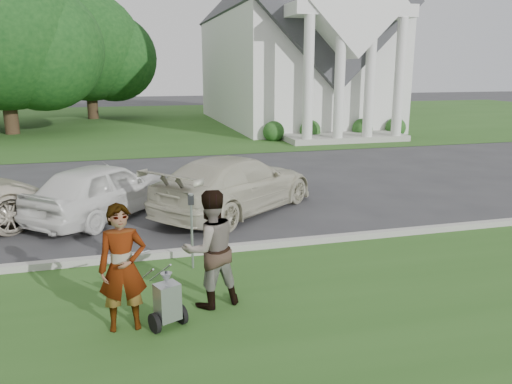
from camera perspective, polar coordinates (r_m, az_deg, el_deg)
name	(u,v)px	position (r m, az deg, el deg)	size (l,w,h in m)	color
ground	(239,261)	(9.69, -1.97, -7.93)	(120.00, 120.00, 0.00)	#333335
grass_strip	(289,341)	(7.09, 3.78, -16.63)	(80.00, 7.00, 0.01)	#2B541D
church_lawn	(151,121)	(36.01, -11.87, 7.91)	(80.00, 30.00, 0.01)	#2B541D
curb	(233,248)	(10.17, -2.68, -6.42)	(80.00, 0.18, 0.15)	#9E9E93
church	(293,31)	(33.81, 4.21, 17.86)	(9.19, 19.00, 24.10)	white
tree_left	(2,40)	(31.37, -27.07, 15.23)	(10.63, 8.40, 9.71)	#332316
tree_back	(88,52)	(38.82, -18.63, 14.90)	(9.61, 7.60, 8.89)	#332316
striping_cart	(167,303)	(7.33, -10.12, -12.34)	(0.75, 1.06, 0.91)	black
person_left	(123,269)	(7.23, -14.99, -8.48)	(0.66, 0.44, 1.82)	#999999
person_right	(210,250)	(7.69, -5.24, -6.57)	(0.90, 0.70, 1.85)	#999999
parking_meter_near	(192,222)	(9.12, -7.38, -3.43)	(0.10, 0.09, 1.43)	#999DA2
car_b	(103,190)	(12.84, -17.06, 0.24)	(1.66, 4.14, 1.41)	white
car_c	(236,184)	(12.79, -2.36, 0.91)	(2.04, 5.02, 1.46)	beige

